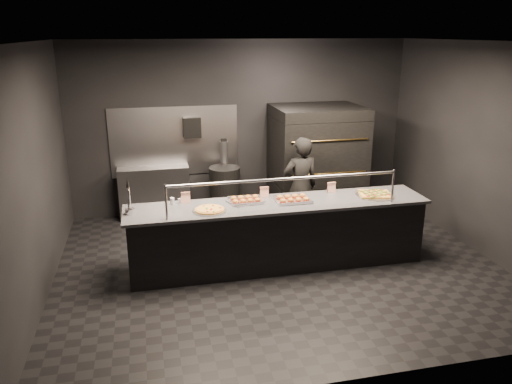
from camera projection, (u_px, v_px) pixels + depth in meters
room at (277, 160)px, 6.57m from camera, size 6.04×6.00×3.00m
service_counter at (278, 234)px, 6.85m from camera, size 4.10×0.78×1.37m
pizza_oven at (316, 161)px, 8.71m from camera, size 1.50×1.23×1.91m
prep_shelf at (155, 192)px, 8.67m from camera, size 1.20×0.35×0.90m
towel_dispenser at (192, 127)px, 8.55m from camera, size 0.30×0.20×0.35m
fire_extinguisher at (224, 153)px, 8.82m from camera, size 0.14×0.14×0.51m
beer_tap at (129, 204)px, 6.26m from camera, size 0.12×0.18×0.48m
round_pizza at (210, 210)px, 6.40m from camera, size 0.44×0.44×0.03m
slider_tray_a at (246, 200)px, 6.74m from camera, size 0.53×0.46×0.07m
slider_tray_b at (293, 199)px, 6.77m from camera, size 0.48×0.35×0.08m
square_pizza at (375, 194)px, 7.00m from camera, size 0.54×0.54×0.05m
condiment_jar at (174, 201)px, 6.64m from camera, size 0.14×0.06×0.09m
tent_cards at (262, 192)px, 6.91m from camera, size 2.20×0.04×0.15m
trash_bin at (225, 192)px, 8.69m from camera, size 0.53×0.53×0.89m
worker at (300, 187)px, 7.83m from camera, size 0.61×0.43×1.59m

